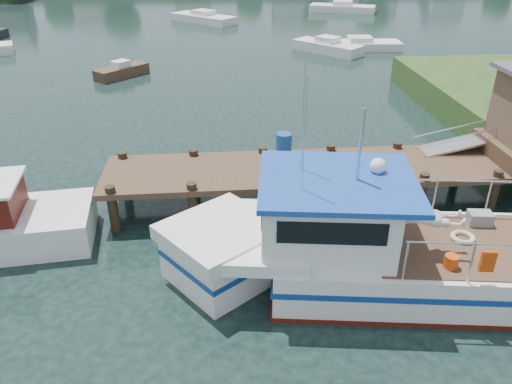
{
  "coord_description": "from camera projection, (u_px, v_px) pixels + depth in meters",
  "views": [
    {
      "loc": [
        -2.22,
        -15.2,
        8.69
      ],
      "look_at": [
        -1.0,
        -1.5,
        1.3
      ],
      "focal_mm": 35.0,
      "sensor_mm": 36.0,
      "label": 1
    }
  ],
  "objects": [
    {
      "name": "ground_plane",
      "position": [
        280.0,
        203.0,
        17.62
      ],
      "size": [
        160.0,
        160.0,
        0.0
      ],
      "primitive_type": "plane",
      "color": "black"
    },
    {
      "name": "dock",
      "position": [
        470.0,
        138.0,
        17.08
      ],
      "size": [
        16.6,
        3.0,
        4.78
      ],
      "color": "#4A3323",
      "rests_on": "ground"
    },
    {
      "name": "lobster_boat",
      "position": [
        381.0,
        250.0,
        13.22
      ],
      "size": [
        12.31,
        4.98,
        5.91
      ],
      "rotation": [
        0.0,
        0.0,
        -0.14
      ],
      "color": "silver",
      "rests_on": "ground"
    },
    {
      "name": "moored_rowboat",
      "position": [
        122.0,
        71.0,
        32.1
      ],
      "size": [
        3.36,
        3.39,
        1.04
      ],
      "rotation": [
        0.0,
        0.0,
        0.27
      ],
      "color": "#4A3323",
      "rests_on": "ground"
    },
    {
      "name": "moored_far",
      "position": [
        342.0,
        8.0,
        55.8
      ],
      "size": [
        7.54,
        4.93,
        1.22
      ],
      "rotation": [
        0.0,
        0.0,
        -0.12
      ],
      "color": "silver",
      "rests_on": "ground"
    },
    {
      "name": "moored_b",
      "position": [
        327.0,
        47.0,
        38.14
      ],
      "size": [
        5.06,
        5.31,
        1.21
      ],
      "rotation": [
        0.0,
        0.0,
        -0.22
      ],
      "color": "silver",
      "rests_on": "ground"
    },
    {
      "name": "moored_c",
      "position": [
        359.0,
        45.0,
        39.11
      ],
      "size": [
        6.49,
        2.62,
        1.0
      ],
      "rotation": [
        0.0,
        0.0,
        -0.25
      ],
      "color": "silver",
      "rests_on": "ground"
    },
    {
      "name": "moored_d",
      "position": [
        203.0,
        18.0,
        49.93
      ],
      "size": [
        6.74,
        6.53,
        1.19
      ],
      "rotation": [
        0.0,
        0.0,
        0.29
      ],
      "color": "silver",
      "rests_on": "ground"
    }
  ]
}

